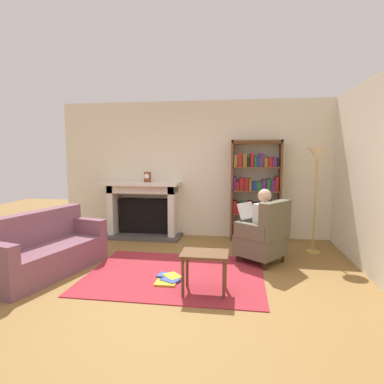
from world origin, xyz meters
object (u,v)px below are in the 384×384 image
(mantel_clock, at_px, (148,177))
(sofa_floral, at_px, (45,251))
(side_table, at_px, (205,259))
(bookshelf, at_px, (255,192))
(seated_reader, at_px, (258,222))
(fireplace, at_px, (143,207))
(floor_lamp, at_px, (317,164))
(armchair_reading, at_px, (265,236))

(mantel_clock, height_order, sofa_floral, mantel_clock)
(side_table, bearing_deg, bookshelf, 74.88)
(sofa_floral, bearing_deg, seated_reader, -57.40)
(fireplace, distance_m, side_table, 2.94)
(mantel_clock, bearing_deg, seated_reader, -28.71)
(sofa_floral, xyz_separation_m, floor_lamp, (3.91, 1.53, 1.18))
(fireplace, height_order, seated_reader, seated_reader)
(fireplace, relative_size, floor_lamp, 0.88)
(floor_lamp, bearing_deg, mantel_clock, 169.37)
(bookshelf, bearing_deg, side_table, -105.12)
(bookshelf, relative_size, side_table, 3.43)
(fireplace, xyz_separation_m, bookshelf, (2.21, 0.03, 0.35))
(armchair_reading, bearing_deg, floor_lamp, 163.88)
(armchair_reading, distance_m, floor_lamp, 1.52)
(seated_reader, bearing_deg, fireplace, -82.44)
(fireplace, xyz_separation_m, armchair_reading, (2.31, -1.32, -0.16))
(sofa_floral, height_order, side_table, sofa_floral)
(mantel_clock, height_order, seated_reader, mantel_clock)
(bookshelf, xyz_separation_m, armchair_reading, (0.09, -1.35, -0.51))
(armchair_reading, height_order, side_table, armchair_reading)
(bookshelf, relative_size, seated_reader, 1.68)
(sofa_floral, xyz_separation_m, side_table, (2.28, -0.31, 0.09))
(fireplace, bearing_deg, armchair_reading, -29.69)
(fireplace, height_order, mantel_clock, mantel_clock)
(armchair_reading, xyz_separation_m, seated_reader, (-0.09, 0.07, 0.20))
(fireplace, distance_m, mantel_clock, 0.64)
(fireplace, distance_m, bookshelf, 2.24)
(bookshelf, bearing_deg, sofa_floral, -142.96)
(sofa_floral, bearing_deg, bookshelf, -38.28)
(armchair_reading, relative_size, sofa_floral, 0.53)
(side_table, xyz_separation_m, floor_lamp, (1.64, 1.84, 1.09))
(mantel_clock, distance_m, armchair_reading, 2.62)
(fireplace, bearing_deg, bookshelf, 0.85)
(fireplace, height_order, armchair_reading, fireplace)
(fireplace, distance_m, seated_reader, 2.54)
(bookshelf, height_order, side_table, bookshelf)
(armchair_reading, relative_size, side_table, 1.73)
(mantel_clock, height_order, side_table, mantel_clock)
(seated_reader, bearing_deg, sofa_floral, -35.16)
(fireplace, distance_m, sofa_floral, 2.34)
(fireplace, xyz_separation_m, mantel_clock, (0.13, -0.10, 0.62))
(bookshelf, distance_m, armchair_reading, 1.45)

